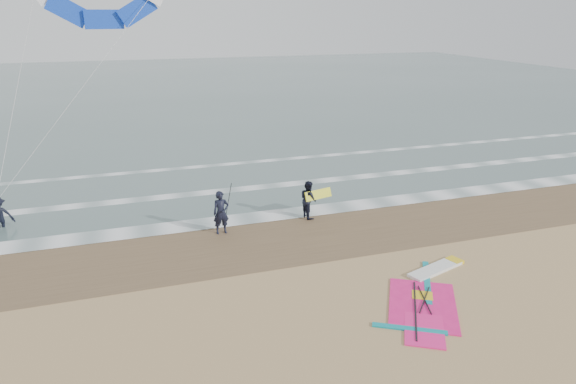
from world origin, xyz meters
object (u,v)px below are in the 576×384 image
object	(u,v)px
person_standing	(221,213)
person_walking	(308,199)
surf_kite	(102,2)
windsurf_rig	(428,294)

from	to	relation	value
person_standing	person_walking	world-z (taller)	person_standing
surf_kite	windsurf_rig	bearing A→B (deg)	-59.01
windsurf_rig	person_standing	xyz separation A→B (m)	(-5.14, 6.63, 0.84)
windsurf_rig	person_standing	bearing A→B (deg)	127.77
person_standing	person_walking	size ratio (longest dim) A/B	1.07
windsurf_rig	person_standing	world-z (taller)	person_standing
person_walking	surf_kite	size ratio (longest dim) A/B	0.17
windsurf_rig	person_standing	distance (m)	8.43
person_walking	person_standing	bearing A→B (deg)	89.08
person_standing	person_walking	bearing A→B (deg)	3.80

